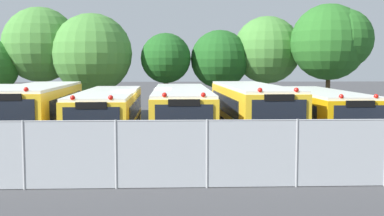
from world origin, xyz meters
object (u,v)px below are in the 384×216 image
(school_bus_1, at_px, (39,112))
(tree_3, at_px, (165,58))
(tree_6, at_px, (333,41))
(tree_5, at_px, (267,49))
(school_bus_3, at_px, (181,112))
(school_bus_5, at_px, (320,113))
(school_bus_2, at_px, (109,114))
(tree_1, at_px, (38,45))
(tree_4, at_px, (218,59))
(tree_2, at_px, (91,53))
(school_bus_4, at_px, (251,111))

(school_bus_1, xyz_separation_m, tree_3, (5.63, 10.36, 2.51))
(tree_6, bearing_deg, tree_5, 143.33)
(school_bus_1, height_order, school_bus_3, school_bus_1)
(school_bus_5, bearing_deg, school_bus_1, -0.01)
(school_bus_1, distance_m, school_bus_2, 3.16)
(tree_5, bearing_deg, school_bus_1, -137.98)
(tree_1, bearing_deg, tree_4, -0.02)
(school_bus_5, height_order, tree_5, tree_5)
(school_bus_1, height_order, tree_5, tree_5)
(tree_2, height_order, tree_5, tree_2)
(school_bus_2, bearing_deg, tree_3, -103.97)
(tree_5, relative_size, tree_6, 0.93)
(school_bus_3, bearing_deg, tree_5, -118.37)
(school_bus_2, bearing_deg, tree_4, -119.33)
(tree_2, bearing_deg, school_bus_3, -60.30)
(school_bus_4, xyz_separation_m, tree_6, (6.51, 8.32, 3.59))
(school_bus_3, distance_m, school_bus_5, 6.47)
(school_bus_1, bearing_deg, tree_1, -77.37)
(school_bus_3, distance_m, tree_6, 13.35)
(tree_1, bearing_deg, school_bus_1, -75.83)
(tree_1, relative_size, tree_2, 1.07)
(tree_2, bearing_deg, tree_6, -6.02)
(school_bus_5, bearing_deg, school_bus_2, 0.56)
(tree_1, bearing_deg, tree_6, -7.13)
(school_bus_4, bearing_deg, tree_5, -105.89)
(school_bus_2, bearing_deg, school_bus_3, -176.29)
(school_bus_3, xyz_separation_m, tree_5, (6.04, 11.11, 3.23))
(school_bus_3, bearing_deg, tree_6, -139.23)
(school_bus_1, height_order, school_bus_5, school_bus_1)
(school_bus_4, bearing_deg, school_bus_5, 175.35)
(tree_1, bearing_deg, tree_5, 1.44)
(school_bus_3, bearing_deg, tree_1, -49.16)
(school_bus_4, bearing_deg, tree_2, -49.78)
(school_bus_3, relative_size, tree_1, 1.57)
(tree_2, bearing_deg, tree_1, 168.08)
(tree_1, xyz_separation_m, tree_6, (18.96, -2.37, 0.17))
(tree_1, distance_m, tree_5, 15.27)
(school_bus_3, bearing_deg, school_bus_5, 178.97)
(school_bus_1, height_order, tree_4, tree_4)
(school_bus_2, bearing_deg, tree_5, -130.09)
(school_bus_3, relative_size, school_bus_5, 1.16)
(school_bus_2, height_order, tree_3, tree_3)
(tree_3, height_order, tree_4, tree_4)
(tree_5, bearing_deg, tree_2, -174.51)
(tree_2, bearing_deg, school_bus_4, -48.09)
(school_bus_1, bearing_deg, tree_5, -139.52)
(tree_1, relative_size, tree_4, 1.25)
(tree_1, bearing_deg, school_bus_5, -34.71)
(school_bus_5, bearing_deg, tree_2, -39.90)
(tree_4, bearing_deg, tree_3, -171.49)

